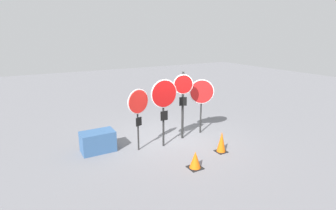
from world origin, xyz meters
TOP-DOWN VIEW (x-y plane):
  - ground_plane at (0.00, 0.00)m, footprint 40.00×40.00m
  - stop_sign_0 at (-1.35, -0.18)m, footprint 0.79×0.24m
  - stop_sign_1 at (-0.49, -0.32)m, footprint 0.94×0.13m
  - stop_sign_2 at (0.43, -0.04)m, footprint 0.65×0.30m
  - stop_sign_3 at (1.33, 0.07)m, footprint 0.80×0.48m
  - traffic_cone_0 at (0.92, -1.61)m, footprint 0.35×0.35m
  - traffic_cone_1 at (-0.44, -2.07)m, footprint 0.40×0.40m
  - storage_crate at (-2.55, 0.42)m, footprint 1.07×0.64m

SIDE VIEW (x-z plane):
  - ground_plane at x=0.00m, z-range 0.00..0.00m
  - traffic_cone_1 at x=-0.44m, z-range 0.00..0.51m
  - storage_crate at x=-2.55m, z-range 0.00..0.68m
  - traffic_cone_0 at x=0.92m, z-range 0.00..0.69m
  - stop_sign_0 at x=-1.35m, z-range 0.49..2.57m
  - stop_sign_3 at x=1.33m, z-range 0.49..2.60m
  - stop_sign_2 at x=0.43m, z-range 0.42..2.89m
  - stop_sign_1 at x=-0.49m, z-range 0.52..2.84m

